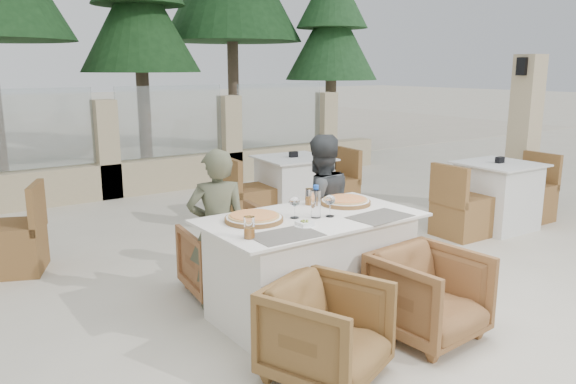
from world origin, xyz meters
TOP-DOWN VIEW (x-y plane):
  - ground at (0.00, 0.00)m, footprint 80.00×80.00m
  - sand_patch at (0.00, 14.00)m, footprint 30.00×16.00m
  - perimeter_wall_far at (0.00, 4.80)m, footprint 10.00×0.34m
  - lantern_pillar at (4.20, 1.00)m, footprint 0.34×0.34m
  - pine_centre at (1.50, 7.20)m, footprint 2.20×2.20m
  - pine_far_right at (5.50, 6.50)m, footprint 1.98×1.98m
  - dining_table at (-0.01, 0.01)m, footprint 1.60×0.90m
  - placemat_near_left at (-0.44, -0.27)m, footprint 0.46×0.31m
  - placemat_near_right at (0.39, -0.29)m, footprint 0.47×0.34m
  - pizza_left at (-0.43, 0.14)m, footprint 0.46×0.46m
  - pizza_right at (0.44, 0.15)m, footprint 0.47×0.47m
  - water_bottle at (-0.00, -0.03)m, footprint 0.09×0.09m
  - wine_glass_centre at (-0.14, 0.04)m, footprint 0.10×0.10m
  - wine_glass_near at (0.10, -0.07)m, footprint 0.08×0.08m
  - beer_glass_left at (-0.66, -0.19)m, footprint 0.08×0.08m
  - beer_glass_right at (0.19, 0.30)m, footprint 0.07×0.07m
  - olive_dish at (-0.21, -0.17)m, footprint 0.13×0.13m
  - armchair_far_left at (-0.34, 0.77)m, footprint 0.68×0.70m
  - armchair_far_right at (0.42, 0.81)m, footprint 0.81×0.83m
  - armchair_near_left at (-0.48, -0.75)m, footprint 0.83×0.84m
  - armchair_near_right at (0.43, -0.75)m, footprint 0.70×0.72m
  - diner_left at (-0.52, 0.53)m, footprint 0.53×0.44m
  - diner_right at (0.46, 0.51)m, footprint 0.70×0.58m
  - bg_table_b at (1.50, 2.34)m, footprint 1.71×0.97m
  - bg_table_c at (3.18, 0.64)m, footprint 1.67×0.88m

SIDE VIEW (x-z plane):
  - ground at x=0.00m, z-range 0.00..0.00m
  - sand_patch at x=0.00m, z-range 0.00..0.01m
  - armchair_far_left at x=-0.34m, z-range 0.00..0.58m
  - armchair_near_left at x=-0.48m, z-range 0.00..0.60m
  - armchair_near_right at x=0.43m, z-range 0.00..0.61m
  - armchair_far_right at x=0.42m, z-range 0.00..0.67m
  - dining_table at x=-0.01m, z-range 0.00..0.77m
  - bg_table_b at x=1.50m, z-range 0.00..0.77m
  - bg_table_c at x=3.18m, z-range 0.00..0.77m
  - diner_left at x=-0.52m, z-range 0.00..1.26m
  - diner_right at x=0.46m, z-range 0.00..1.29m
  - placemat_near_left at x=-0.44m, z-range 0.77..0.77m
  - placemat_near_right at x=0.39m, z-range 0.77..0.77m
  - olive_dish at x=-0.21m, z-range 0.77..0.81m
  - pizza_right at x=0.44m, z-range 0.77..0.82m
  - pizza_left at x=-0.43m, z-range 0.77..0.82m
  - perimeter_wall_far at x=0.00m, z-range 0.00..1.60m
  - beer_glass_right at x=0.19m, z-range 0.77..0.90m
  - beer_glass_left at x=-0.66m, z-range 0.77..0.91m
  - wine_glass_centre at x=-0.14m, z-range 0.77..0.95m
  - wine_glass_near at x=0.10m, z-range 0.77..0.95m
  - water_bottle at x=0.00m, z-range 0.77..1.01m
  - lantern_pillar at x=4.20m, z-range 0.00..2.00m
  - pine_far_right at x=5.50m, z-range 0.00..4.50m
  - pine_centre at x=1.50m, z-range 0.00..5.00m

